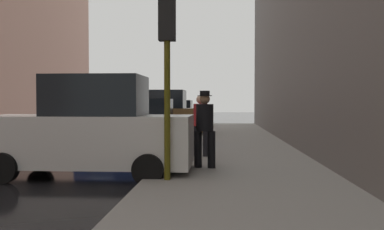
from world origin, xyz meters
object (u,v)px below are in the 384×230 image
(parked_blue_sedan, at_px, (140,125))
(traffic_light, at_px, (167,46))
(pedestrian_in_red_jacket, at_px, (201,122))
(fire_hydrant, at_px, (193,132))
(pedestrian_with_fedora, at_px, (205,125))
(parked_bronze_suv, at_px, (160,115))
(parked_white_van, at_px, (90,131))
(parked_red_hatchback, at_px, (174,115))

(parked_blue_sedan, bearing_deg, traffic_light, -75.21)
(pedestrian_in_red_jacket, bearing_deg, fire_hydrant, 96.19)
(traffic_light, relative_size, pedestrian_with_fedora, 2.03)
(fire_hydrant, bearing_deg, pedestrian_with_fedora, -84.12)
(parked_blue_sedan, distance_m, parked_bronze_suv, 5.31)
(parked_white_van, xyz_separation_m, pedestrian_with_fedora, (2.53, 0.52, 0.10))
(parked_white_van, distance_m, traffic_light, 2.74)
(parked_blue_sedan, height_order, traffic_light, traffic_light)
(fire_hydrant, bearing_deg, parked_blue_sedan, -138.40)
(pedestrian_with_fedora, bearing_deg, parked_red_hatchback, 98.37)
(parked_blue_sedan, distance_m, pedestrian_with_fedora, 6.01)
(parked_blue_sedan, relative_size, parked_red_hatchback, 1.00)
(traffic_light, bearing_deg, parked_blue_sedan, 104.79)
(fire_hydrant, bearing_deg, parked_white_van, -103.40)
(parked_blue_sedan, xyz_separation_m, traffic_light, (1.85, -7.02, 1.91))
(parked_bronze_suv, height_order, pedestrian_in_red_jacket, parked_bronze_suv)
(parked_red_hatchback, height_order, pedestrian_in_red_jacket, pedestrian_in_red_jacket)
(parked_red_hatchback, bearing_deg, parked_white_van, -90.00)
(pedestrian_with_fedora, bearing_deg, traffic_light, -113.25)
(fire_hydrant, bearing_deg, parked_bronze_suv, 115.94)
(fire_hydrant, distance_m, pedestrian_with_fedora, 7.12)
(parked_bronze_suv, bearing_deg, fire_hydrant, -64.06)
(fire_hydrant, bearing_deg, traffic_light, -89.67)
(parked_white_van, distance_m, pedestrian_in_red_jacket, 3.53)
(parked_blue_sedan, bearing_deg, pedestrian_in_red_jacket, -54.86)
(pedestrian_in_red_jacket, bearing_deg, parked_blue_sedan, 125.14)
(parked_blue_sedan, bearing_deg, pedestrian_with_fedora, -65.09)
(parked_bronze_suv, relative_size, traffic_light, 1.29)
(traffic_light, bearing_deg, fire_hydrant, 90.33)
(pedestrian_with_fedora, xyz_separation_m, pedestrian_in_red_jacket, (-0.19, 2.13, -0.03))
(parked_bronze_suv, xyz_separation_m, parked_red_hatchback, (0.00, 6.43, -0.18))
(fire_hydrant, xyz_separation_m, pedestrian_in_red_jacket, (0.53, -4.92, 0.61))
(parked_white_van, relative_size, traffic_light, 1.28)
(parked_white_van, xyz_separation_m, fire_hydrant, (1.80, 7.57, -0.54))
(traffic_light, relative_size, pedestrian_in_red_jacket, 2.11)
(fire_hydrant, distance_m, traffic_light, 8.91)
(parked_red_hatchback, bearing_deg, pedestrian_in_red_jacket, -81.18)
(parked_red_hatchback, relative_size, traffic_light, 1.18)
(parked_red_hatchback, bearing_deg, fire_hydrant, -79.91)
(parked_bronze_suv, height_order, pedestrian_with_fedora, parked_bronze_suv)
(parked_red_hatchback, bearing_deg, traffic_light, -84.36)
(parked_blue_sedan, height_order, pedestrian_in_red_jacket, pedestrian_in_red_jacket)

